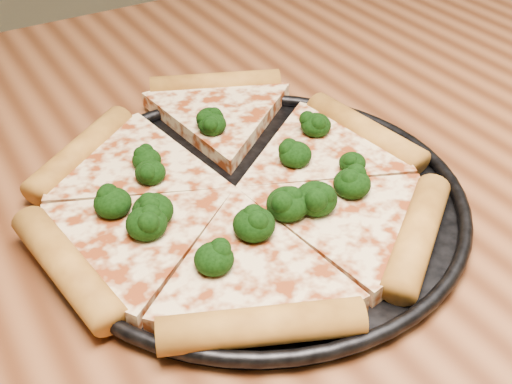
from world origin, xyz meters
TOP-DOWN VIEW (x-y plane):
  - dining_table at (0.00, 0.00)m, footprint 1.20×0.90m
  - pizza_pan at (-0.11, -0.02)m, footprint 0.34×0.34m
  - pizza at (-0.12, -0.01)m, footprint 0.34×0.38m
  - broccoli_florets at (-0.12, -0.02)m, footprint 0.23×0.20m

SIDE VIEW (x-z plane):
  - dining_table at x=0.00m, z-range 0.28..1.03m
  - pizza_pan at x=-0.11m, z-range 0.75..0.77m
  - pizza at x=-0.12m, z-range 0.75..0.78m
  - broccoli_florets at x=-0.12m, z-range 0.77..0.79m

